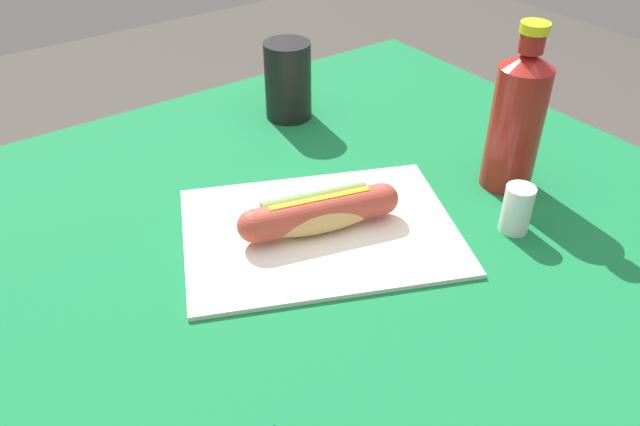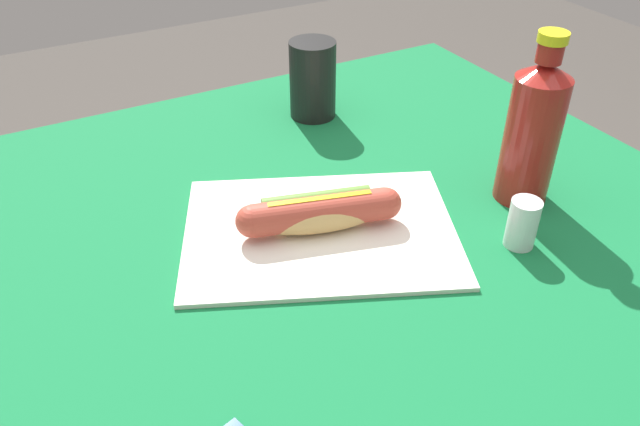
{
  "view_description": "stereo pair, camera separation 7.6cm",
  "coord_description": "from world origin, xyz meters",
  "px_view_note": "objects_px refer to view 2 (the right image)",
  "views": [
    {
      "loc": [
        -0.39,
        -0.52,
        1.24
      ],
      "look_at": [
        -0.03,
        -0.02,
        0.8
      ],
      "focal_mm": 35.57,
      "sensor_mm": 36.0,
      "label": 1
    },
    {
      "loc": [
        -0.33,
        -0.56,
        1.24
      ],
      "look_at": [
        -0.03,
        -0.02,
        0.8
      ],
      "focal_mm": 35.57,
      "sensor_mm": 36.0,
      "label": 2
    }
  ],
  "objects_px": {
    "hot_dog": "(320,212)",
    "salt_shaker": "(523,223)",
    "drinking_cup": "(313,80)",
    "soda_bottle": "(533,130)"
  },
  "relations": [
    {
      "from": "hot_dog",
      "to": "soda_bottle",
      "type": "bearing_deg",
      "value": -11.7
    },
    {
      "from": "hot_dog",
      "to": "drinking_cup",
      "type": "height_order",
      "value": "drinking_cup"
    },
    {
      "from": "hot_dog",
      "to": "soda_bottle",
      "type": "relative_size",
      "value": 0.89
    },
    {
      "from": "hot_dog",
      "to": "salt_shaker",
      "type": "relative_size",
      "value": 3.21
    },
    {
      "from": "hot_dog",
      "to": "soda_bottle",
      "type": "height_order",
      "value": "soda_bottle"
    },
    {
      "from": "drinking_cup",
      "to": "hot_dog",
      "type": "bearing_deg",
      "value": -116.48
    },
    {
      "from": "soda_bottle",
      "to": "salt_shaker",
      "type": "relative_size",
      "value": 3.62
    },
    {
      "from": "soda_bottle",
      "to": "drinking_cup",
      "type": "xyz_separation_m",
      "value": [
        -0.13,
        0.34,
        -0.04
      ]
    },
    {
      "from": "hot_dog",
      "to": "soda_bottle",
      "type": "xyz_separation_m",
      "value": [
        0.27,
        -0.06,
        0.07
      ]
    },
    {
      "from": "salt_shaker",
      "to": "hot_dog",
      "type": "bearing_deg",
      "value": 145.91
    }
  ]
}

